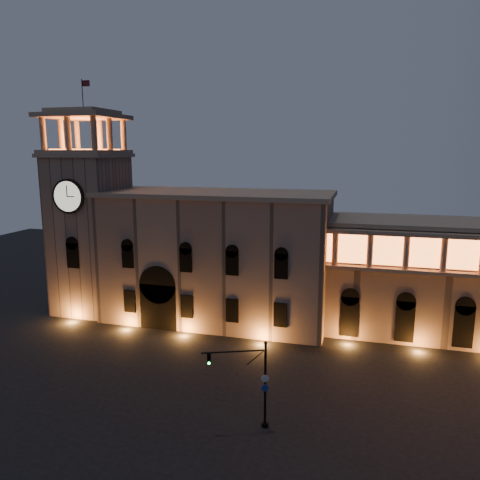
{
  "coord_description": "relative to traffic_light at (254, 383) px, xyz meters",
  "views": [
    {
      "loc": [
        17.39,
        -36.83,
        22.82
      ],
      "look_at": [
        2.97,
        16.0,
        12.4
      ],
      "focal_mm": 35.0,
      "sensor_mm": 36.0,
      "label": 1
    }
  ],
  "objects": [
    {
      "name": "ground",
      "position": [
        -9.12,
        2.11,
        -4.01
      ],
      "size": [
        160.0,
        160.0,
        0.0
      ],
      "primitive_type": "plane",
      "color": "black",
      "rests_on": "ground"
    },
    {
      "name": "government_building",
      "position": [
        -11.2,
        24.04,
        4.76
      ],
      "size": [
        30.8,
        12.8,
        17.6
      ],
      "color": "#8F705D",
      "rests_on": "ground"
    },
    {
      "name": "clock_tower",
      "position": [
        -29.62,
        23.09,
        8.49
      ],
      "size": [
        9.8,
        9.8,
        32.4
      ],
      "color": "#8F705D",
      "rests_on": "ground"
    },
    {
      "name": "traffic_light",
      "position": [
        0.0,
        0.0,
        0.0
      ],
      "size": [
        5.23,
        2.29,
        7.63
      ],
      "rotation": [
        0.0,
        0.0,
        0.38
      ],
      "color": "black",
      "rests_on": "ground"
    }
  ]
}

